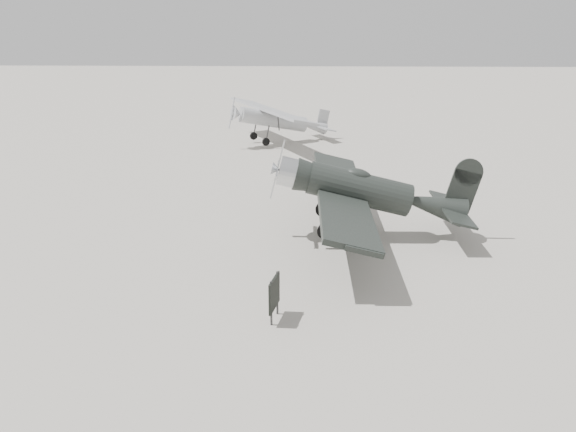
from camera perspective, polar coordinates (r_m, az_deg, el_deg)
ground at (r=20.30m, az=2.82°, el=-6.11°), size 160.00×160.00×0.00m
lowwing_monoplane at (r=23.23m, az=8.16°, el=2.46°), size 8.34×11.55×3.76m
highwing_monoplane at (r=40.11m, az=-1.08°, el=10.03°), size 8.26×10.26×3.05m
sign_board at (r=17.21m, az=-1.41°, el=-7.92°), size 0.30×1.01×1.47m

